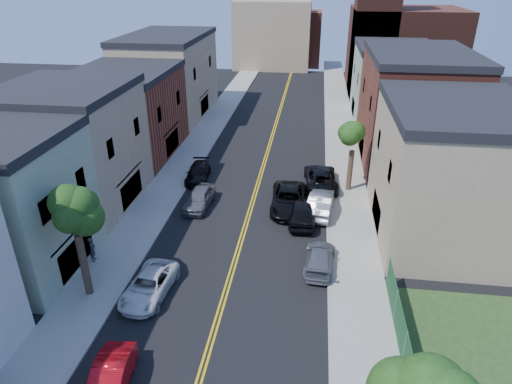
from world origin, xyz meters
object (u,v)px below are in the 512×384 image
at_px(silver_car_right, 320,203).
at_px(pedestrian_left, 92,249).
at_px(grey_car_left, 199,198).
at_px(black_car_right, 302,212).
at_px(white_pickup, 149,285).
at_px(dark_car_right_far, 321,177).
at_px(black_suv_lane, 289,199).
at_px(black_car_left, 198,173).
at_px(grey_car_right, 320,258).
at_px(red_sedan, 109,381).

distance_m(silver_car_right, pedestrian_left, 16.96).
relative_size(grey_car_left, black_car_right, 0.91).
relative_size(white_pickup, black_car_right, 0.98).
bearing_deg(dark_car_right_far, black_suv_lane, 57.14).
distance_m(black_car_right, silver_car_right, 2.06).
height_order(silver_car_right, black_suv_lane, silver_car_right).
distance_m(grey_car_left, silver_car_right, 9.62).
xyz_separation_m(grey_car_left, pedestrian_left, (-4.98, -8.37, 0.24)).
relative_size(grey_car_left, black_car_left, 0.97).
relative_size(white_pickup, black_car_left, 1.04).
bearing_deg(white_pickup, pedestrian_left, 155.23).
relative_size(grey_car_right, silver_car_right, 0.88).
xyz_separation_m(white_pickup, grey_car_left, (0.25, 11.03, 0.09)).
xyz_separation_m(black_car_left, dark_car_right_far, (11.00, 0.19, 0.14)).
bearing_deg(dark_car_right_far, white_pickup, 54.50).
bearing_deg(dark_car_right_far, black_car_left, -3.19).
xyz_separation_m(grey_car_left, black_car_left, (-1.38, 4.99, -0.09)).
xyz_separation_m(red_sedan, grey_car_left, (-0.32, 17.83, 0.05)).
height_order(grey_car_left, dark_car_right_far, dark_car_right_far).
bearing_deg(white_pickup, black_car_right, 53.51).
distance_m(red_sedan, black_suv_lane, 19.66).
distance_m(black_car_left, pedestrian_left, 13.84).
height_order(black_car_right, silver_car_right, black_car_right).
bearing_deg(red_sedan, grey_car_right, 42.57).
relative_size(red_sedan, black_suv_lane, 0.73).
bearing_deg(dark_car_right_far, grey_car_right, 85.81).
xyz_separation_m(white_pickup, dark_car_right_far, (9.87, 16.22, 0.15)).
xyz_separation_m(dark_car_right_far, pedestrian_left, (-14.60, -13.55, 0.18)).
bearing_deg(white_pickup, silver_car_right, 53.47).
relative_size(black_car_left, dark_car_right_far, 0.79).
xyz_separation_m(grey_car_right, black_car_right, (-1.36, 5.67, 0.19)).
bearing_deg(grey_car_right, dark_car_right_far, -85.62).
distance_m(grey_car_right, dark_car_right_far, 12.14).
height_order(black_car_left, black_suv_lane, black_suv_lane).
distance_m(grey_car_left, black_suv_lane, 7.15).
bearing_deg(pedestrian_left, dark_car_right_far, -63.36).
height_order(grey_car_left, black_car_left, grey_car_left).
relative_size(silver_car_right, pedestrian_left, 2.98).
relative_size(red_sedan, black_car_left, 0.94).
bearing_deg(pedestrian_left, black_car_right, -78.10).
distance_m(grey_car_left, dark_car_right_far, 10.93).
bearing_deg(silver_car_right, black_suv_lane, -1.27).
distance_m(dark_car_right_far, black_suv_lane, 5.21).
bearing_deg(pedestrian_left, grey_car_right, -100.72).
relative_size(grey_car_left, grey_car_right, 1.00).
height_order(black_car_right, dark_car_right_far, black_car_right).
relative_size(grey_car_right, dark_car_right_far, 0.76).
distance_m(white_pickup, silver_car_right, 15.00).
height_order(white_pickup, black_suv_lane, black_suv_lane).
distance_m(white_pickup, black_car_left, 16.07).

